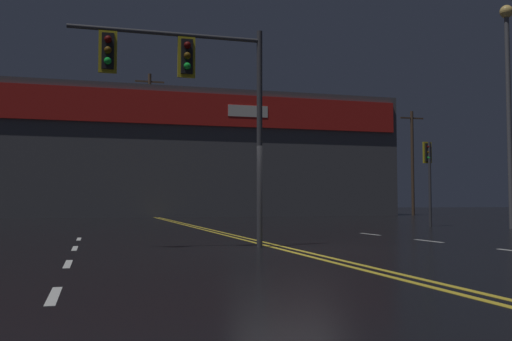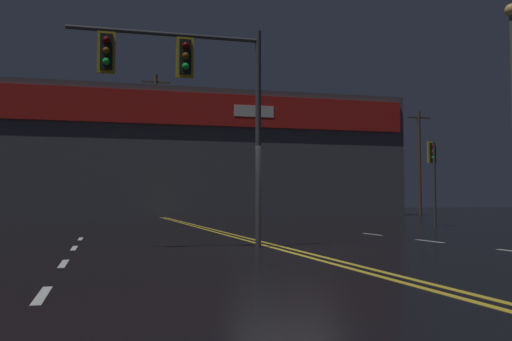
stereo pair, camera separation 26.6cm
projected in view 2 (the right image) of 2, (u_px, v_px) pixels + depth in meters
ground_plane at (288, 250)px, 13.18m from camera, size 200.00×200.00×0.00m
road_markings at (351, 254)px, 12.00m from camera, size 14.31×60.00×0.01m
traffic_signal_median at (182, 77)px, 13.70m from camera, size 4.66×0.36×5.39m
traffic_signal_corner_northeast at (433, 164)px, 26.17m from camera, size 0.42×0.36×3.91m
building_backdrop at (157, 156)px, 47.55m from camera, size 40.27×10.23×9.98m
utility_pole_row at (142, 147)px, 43.00m from camera, size 47.02×0.26×10.89m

